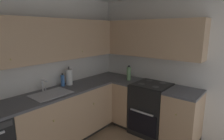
{
  "coord_description": "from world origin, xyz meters",
  "views": [
    {
      "loc": [
        -1.27,
        -1.29,
        1.88
      ],
      "look_at": [
        1.01,
        0.59,
        1.23
      ],
      "focal_mm": 29.64,
      "sensor_mm": 36.0,
      "label": 1
    }
  ],
  "objects_px": {
    "soap_bottle": "(63,80)",
    "paper_towel_roll": "(69,77)",
    "oven_range": "(151,108)",
    "oil_bottle": "(129,73)"
  },
  "relations": [
    {
      "from": "soap_bottle",
      "to": "paper_towel_roll",
      "type": "height_order",
      "value": "paper_towel_roll"
    },
    {
      "from": "oven_range",
      "to": "paper_towel_roll",
      "type": "height_order",
      "value": "paper_towel_roll"
    },
    {
      "from": "paper_towel_roll",
      "to": "oven_range",
      "type": "bearing_deg",
      "value": -50.06
    },
    {
      "from": "soap_bottle",
      "to": "oil_bottle",
      "type": "xyz_separation_m",
      "value": [
        1.05,
        -0.65,
        0.03
      ]
    },
    {
      "from": "oven_range",
      "to": "paper_towel_roll",
      "type": "distance_m",
      "value": 1.59
    },
    {
      "from": "oven_range",
      "to": "oil_bottle",
      "type": "distance_m",
      "value": 0.77
    },
    {
      "from": "soap_bottle",
      "to": "paper_towel_roll",
      "type": "distance_m",
      "value": 0.13
    },
    {
      "from": "oil_bottle",
      "to": "paper_towel_roll",
      "type": "bearing_deg",
      "value": 145.59
    },
    {
      "from": "oven_range",
      "to": "soap_bottle",
      "type": "xyz_separation_m",
      "value": [
        -1.07,
        1.15,
        0.55
      ]
    },
    {
      "from": "oven_range",
      "to": "soap_bottle",
      "type": "height_order",
      "value": "soap_bottle"
    }
  ]
}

